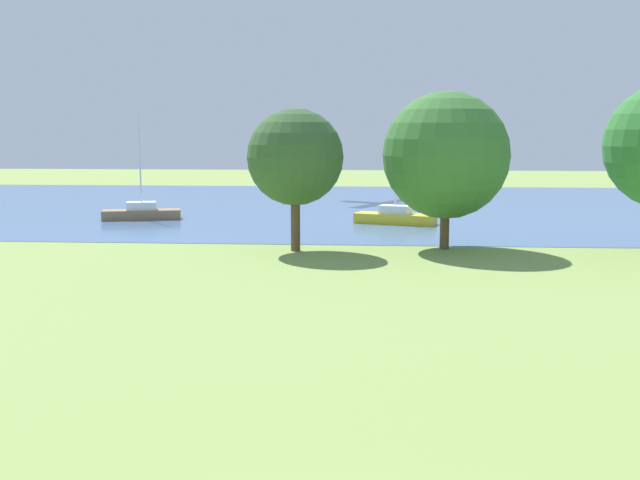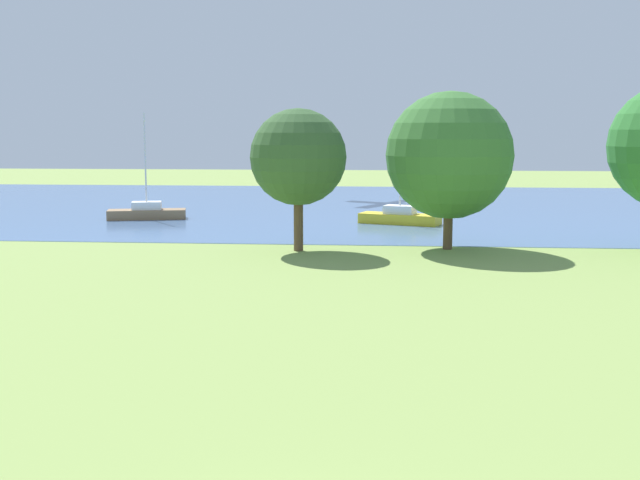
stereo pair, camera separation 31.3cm
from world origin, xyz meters
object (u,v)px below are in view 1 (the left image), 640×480
(sailboat_yellow, at_px, (395,217))
(tree_west_far, at_px, (446,155))
(sailboat_brown, at_px, (142,212))
(tree_west_near, at_px, (295,157))

(sailboat_yellow, height_order, tree_west_far, tree_west_far)
(sailboat_brown, xyz_separation_m, tree_west_near, (10.98, -12.14, 3.89))
(tree_west_far, bearing_deg, sailboat_yellow, 102.21)
(sailboat_yellow, height_order, sailboat_brown, sailboat_brown)
(sailboat_yellow, bearing_deg, tree_west_far, -77.79)
(sailboat_brown, height_order, tree_west_near, sailboat_brown)
(sailboat_yellow, xyz_separation_m, tree_west_near, (-4.85, -10.94, 3.90))
(tree_west_near, bearing_deg, tree_west_far, 9.18)
(sailboat_yellow, relative_size, tree_west_near, 0.77)
(sailboat_brown, bearing_deg, sailboat_yellow, -4.34)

